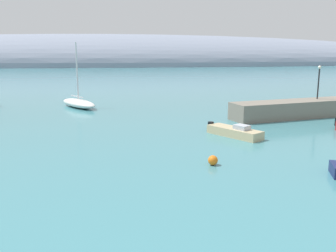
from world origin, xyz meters
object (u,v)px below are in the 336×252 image
(sailboat_white_near_shore, at_px, (79,103))
(motorboat_sand_foreground, at_px, (235,132))
(mooring_buoy_orange, at_px, (213,160))
(harbor_lamp_post, at_px, (319,78))

(sailboat_white_near_shore, xyz_separation_m, motorboat_sand_foreground, (15.80, -18.89, -0.18))
(motorboat_sand_foreground, xyz_separation_m, mooring_buoy_orange, (-3.90, -8.04, -0.09))
(motorboat_sand_foreground, relative_size, mooring_buoy_orange, 7.95)
(sailboat_white_near_shore, relative_size, motorboat_sand_foreground, 1.61)
(motorboat_sand_foreground, height_order, mooring_buoy_orange, motorboat_sand_foreground)
(sailboat_white_near_shore, distance_m, harbor_lamp_post, 30.26)
(sailboat_white_near_shore, xyz_separation_m, mooring_buoy_orange, (11.90, -26.93, -0.26))
(sailboat_white_near_shore, bearing_deg, harbor_lamp_post, 38.50)
(motorboat_sand_foreground, distance_m, harbor_lamp_post, 16.30)
(mooring_buoy_orange, height_order, harbor_lamp_post, harbor_lamp_post)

